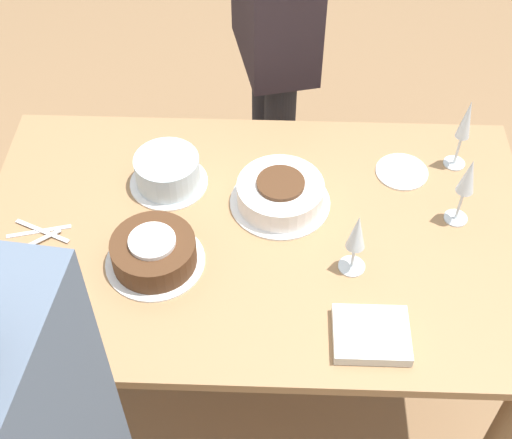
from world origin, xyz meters
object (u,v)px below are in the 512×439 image
object	(u,v)px
cake_front_chocolate	(154,252)
wine_glass_far	(468,180)
person_watching	(275,11)
wine_glass_near	(357,235)
wine_glass_extra	(465,124)
cake_back_decorated	(168,172)
cake_center_white	(280,194)

from	to	relation	value
cake_front_chocolate	wine_glass_far	world-z (taller)	wine_glass_far
person_watching	wine_glass_far	bearing A→B (deg)	20.88
wine_glass_near	person_watching	world-z (taller)	person_watching
cake_front_chocolate	wine_glass_extra	xyz separation A→B (m)	(0.82, 0.39, 0.11)
cake_front_chocolate	person_watching	world-z (taller)	person_watching
cake_back_decorated	wine_glass_extra	distance (m)	0.83
cake_back_decorated	wine_glass_far	distance (m)	0.81
cake_center_white	cake_front_chocolate	distance (m)	0.39
cake_center_white	cake_back_decorated	size ratio (longest dim) A/B	1.26
cake_front_chocolate	wine_glass_extra	world-z (taller)	wine_glass_extra
wine_glass_far	cake_front_chocolate	bearing A→B (deg)	-167.43
person_watching	cake_back_decorated	bearing A→B (deg)	-38.40
wine_glass_extra	cake_front_chocolate	bearing A→B (deg)	-154.51
cake_back_decorated	wine_glass_near	xyz separation A→B (m)	(0.50, -0.28, 0.08)
cake_center_white	person_watching	xyz separation A→B (m)	(-0.03, 0.69, 0.13)
cake_center_white	wine_glass_extra	bearing A→B (deg)	18.86
wine_glass_near	wine_glass_far	distance (m)	0.34
person_watching	cake_front_chocolate	bearing A→B (deg)	-31.34
cake_center_white	person_watching	bearing A→B (deg)	92.36
cake_back_decorated	cake_center_white	bearing A→B (deg)	-11.64
cake_center_white	wine_glass_far	size ratio (longest dim) A/B	1.28
cake_front_chocolate	wine_glass_extra	distance (m)	0.92
cake_back_decorated	person_watching	size ratio (longest dim) A/B	0.14
cake_front_chocolate	person_watching	xyz separation A→B (m)	(0.29, 0.91, 0.13)
person_watching	wine_glass_near	bearing A→B (deg)	-0.43
cake_center_white	wine_glass_far	bearing A→B (deg)	-5.11
wine_glass_far	person_watching	distance (m)	0.89
wine_glass_far	wine_glass_extra	xyz separation A→B (m)	(0.03, 0.22, 0.00)
cake_center_white	wine_glass_extra	world-z (taller)	wine_glass_extra
cake_center_white	wine_glass_far	world-z (taller)	wine_glass_far
cake_back_decorated	wine_glass_far	world-z (taller)	wine_glass_far
cake_back_decorated	wine_glass_extra	world-z (taller)	wine_glass_extra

